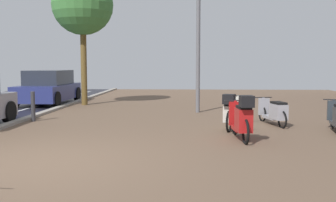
{
  "coord_description": "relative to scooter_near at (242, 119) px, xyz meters",
  "views": [
    {
      "loc": [
        2.43,
        -6.37,
        1.65
      ],
      "look_at": [
        2.08,
        1.45,
        0.93
      ],
      "focal_mm": 41.43,
      "sensor_mm": 36.0,
      "label": 1
    }
  ],
  "objects": [
    {
      "name": "ground",
      "position": [
        -2.24,
        -2.11,
        -0.5
      ],
      "size": [
        21.0,
        40.0,
        0.13
      ],
      "color": "black"
    },
    {
      "name": "street_tree",
      "position": [
        -5.44,
        7.41,
        3.62
      ],
      "size": [
        2.49,
        2.49,
        5.37
      ],
      "color": "brown",
      "rests_on": "ground"
    },
    {
      "name": "scooter_mid",
      "position": [
        -0.02,
        1.51,
        -0.03
      ],
      "size": [
        0.83,
        1.73,
        0.97
      ],
      "color": "black",
      "rests_on": "ground"
    },
    {
      "name": "bollard_far",
      "position": [
        -5.72,
        2.64,
        -0.03
      ],
      "size": [
        0.12,
        0.12,
        0.88
      ],
      "color": "#38383D",
      "rests_on": "ground"
    },
    {
      "name": "parked_car_far",
      "position": [
        -7.15,
        7.96,
        0.21
      ],
      "size": [
        1.86,
        3.97,
        1.43
      ],
      "color": "navy",
      "rests_on": "ground"
    },
    {
      "name": "scooter_far",
      "position": [
        1.21,
        2.19,
        -0.1
      ],
      "size": [
        0.68,
        1.76,
        0.75
      ],
      "color": "black",
      "rests_on": "ground"
    },
    {
      "name": "lamp_post",
      "position": [
        -0.81,
        5.03,
        2.51
      ],
      "size": [
        0.2,
        0.52,
        5.33
      ],
      "color": "slate",
      "rests_on": "ground"
    },
    {
      "name": "scooter_near",
      "position": [
        0.0,
        0.0,
        0.0
      ],
      "size": [
        0.52,
        1.74,
        1.05
      ],
      "color": "black",
      "rests_on": "ground"
    }
  ]
}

